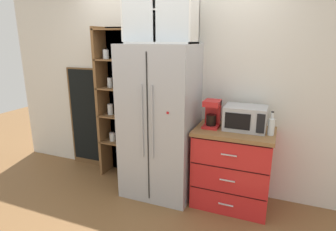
{
  "coord_description": "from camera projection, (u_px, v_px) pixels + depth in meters",
  "views": [
    {
      "loc": [
        1.28,
        -2.87,
        1.84
      ],
      "look_at": [
        0.1,
        0.02,
        0.99
      ],
      "focal_mm": 29.71,
      "sensor_mm": 36.0,
      "label": 1
    }
  ],
  "objects": [
    {
      "name": "bottle_amber",
      "position": [
        236.0,
        120.0,
        3.02
      ],
      "size": [
        0.06,
        0.06,
        0.25
      ],
      "color": "brown",
      "rests_on": "counter_cabinet"
    },
    {
      "name": "refrigerator",
      "position": [
        160.0,
        122.0,
        3.3
      ],
      "size": [
        0.83,
        0.68,
        1.8
      ],
      "color": "#ADAFB5",
      "rests_on": "ground"
    },
    {
      "name": "wall_back_cream",
      "position": [
        172.0,
        86.0,
        3.54
      ],
      "size": [
        5.01,
        0.1,
        2.55
      ],
      "primitive_type": "cube",
      "color": "silver",
      "rests_on": "ground"
    },
    {
      "name": "pantry_shelf_column",
      "position": [
        120.0,
        101.0,
        3.75
      ],
      "size": [
        0.55,
        0.31,
        2.01
      ],
      "color": "brown",
      "rests_on": "ground"
    },
    {
      "name": "mug_navy",
      "position": [
        236.0,
        125.0,
        3.06
      ],
      "size": [
        0.11,
        0.08,
        0.08
      ],
      "color": "navy",
      "rests_on": "counter_cabinet"
    },
    {
      "name": "upper_cabinet",
      "position": [
        161.0,
        11.0,
        3.01
      ],
      "size": [
        0.8,
        0.32,
        0.69
      ],
      "color": "silver",
      "rests_on": "refrigerator"
    },
    {
      "name": "bottle_clear",
      "position": [
        271.0,
        125.0,
        2.83
      ],
      "size": [
        0.06,
        0.06,
        0.25
      ],
      "color": "silver",
      "rests_on": "counter_cabinet"
    },
    {
      "name": "microwave",
      "position": [
        245.0,
        118.0,
        3.0
      ],
      "size": [
        0.44,
        0.33,
        0.26
      ],
      "color": "#ADAFB5",
      "rests_on": "counter_cabinet"
    },
    {
      "name": "coffee_maker",
      "position": [
        212.0,
        113.0,
        3.09
      ],
      "size": [
        0.17,
        0.2,
        0.31
      ],
      "color": "red",
      "rests_on": "counter_cabinet"
    },
    {
      "name": "ground_plane",
      "position": [
        160.0,
        191.0,
        3.52
      ],
      "size": [
        10.71,
        10.71,
        0.0
      ],
      "primitive_type": "plane",
      "color": "brown"
    },
    {
      "name": "chalkboard_menu",
      "position": [
        88.0,
        118.0,
        4.09
      ],
      "size": [
        0.6,
        0.04,
        1.46
      ],
      "color": "brown",
      "rests_on": "ground"
    },
    {
      "name": "counter_cabinet",
      "position": [
        232.0,
        167.0,
        3.15
      ],
      "size": [
        0.85,
        0.6,
        0.9
      ],
      "color": "red",
      "rests_on": "ground"
    }
  ]
}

